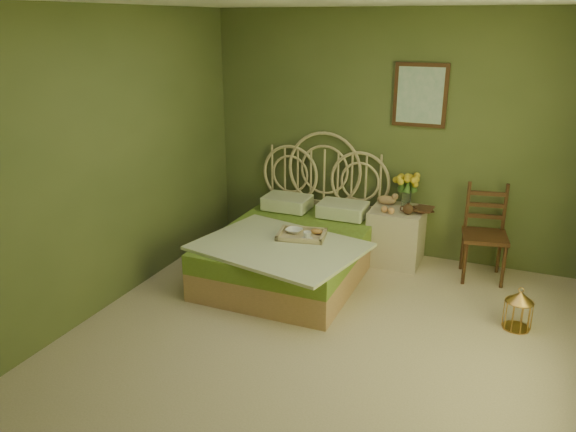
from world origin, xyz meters
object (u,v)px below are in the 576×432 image
at_px(bed, 294,247).
at_px(chair, 486,227).
at_px(birdcage, 518,311).
at_px(nightstand, 397,229).

height_order(bed, chair, bed).
xyz_separation_m(bed, chair, (1.79, 0.69, 0.24)).
distance_m(bed, chair, 1.93).
bearing_deg(birdcage, nightstand, 141.52).
bearing_deg(nightstand, birdcage, -38.48).
bearing_deg(bed, nightstand, 38.12).
bearing_deg(chair, birdcage, -79.19).
bearing_deg(bed, chair, 21.16).
relative_size(nightstand, birdcage, 3.01).
distance_m(chair, birdcage, 1.11).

